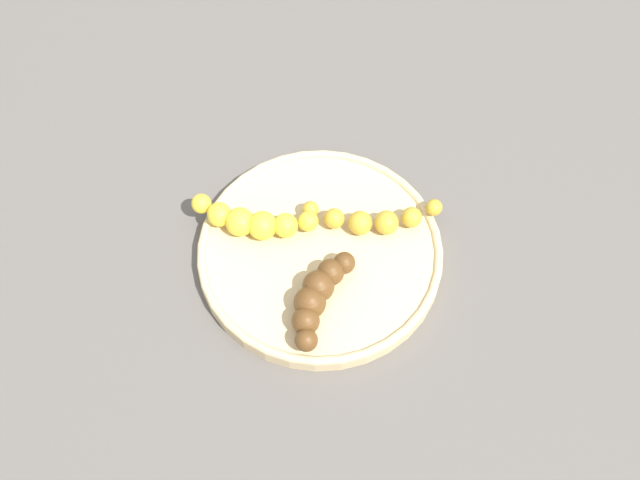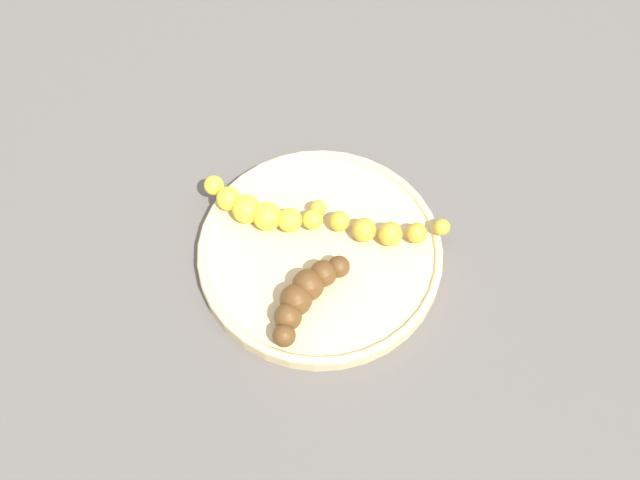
{
  "view_description": "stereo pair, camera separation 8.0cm",
  "coord_description": "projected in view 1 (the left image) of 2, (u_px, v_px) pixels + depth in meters",
  "views": [
    {
      "loc": [
        0.3,
        -0.28,
        0.73
      ],
      "look_at": [
        0.0,
        0.0,
        0.04
      ],
      "focal_mm": 40.27,
      "sensor_mm": 36.0,
      "label": 1
    },
    {
      "loc": [
        0.35,
        -0.22,
        0.73
      ],
      "look_at": [
        0.0,
        0.0,
        0.04
      ],
      "focal_mm": 40.27,
      "sensor_mm": 36.0,
      "label": 2
    }
  ],
  "objects": [
    {
      "name": "ground_plane",
      "position": [
        320.0,
        257.0,
        0.83
      ],
      "size": [
        2.4,
        2.4,
        0.0
      ],
      "primitive_type": "plane",
      "color": "#56514C"
    },
    {
      "name": "fruit_bowl",
      "position": [
        320.0,
        251.0,
        0.82
      ],
      "size": [
        0.28,
        0.28,
        0.02
      ],
      "color": "#D1B784",
      "rests_on": "ground_plane"
    },
    {
      "name": "banana_spotted",
      "position": [
        373.0,
        219.0,
        0.82
      ],
      "size": [
        0.12,
        0.13,
        0.03
      ],
      "rotation": [
        0.0,
        0.0,
        5.55
      ],
      "color": "gold",
      "rests_on": "fruit_bowl"
    },
    {
      "name": "banana_overripe",
      "position": [
        318.0,
        296.0,
        0.77
      ],
      "size": [
        0.07,
        0.12,
        0.04
      ],
      "rotation": [
        0.0,
        0.0,
        3.53
      ],
      "color": "#593819",
      "rests_on": "fruit_bowl"
    },
    {
      "name": "banana_yellow",
      "position": [
        252.0,
        220.0,
        0.82
      ],
      "size": [
        0.13,
        0.1,
        0.03
      ],
      "rotation": [
        0.0,
        0.0,
        5.34
      ],
      "color": "yellow",
      "rests_on": "fruit_bowl"
    }
  ]
}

